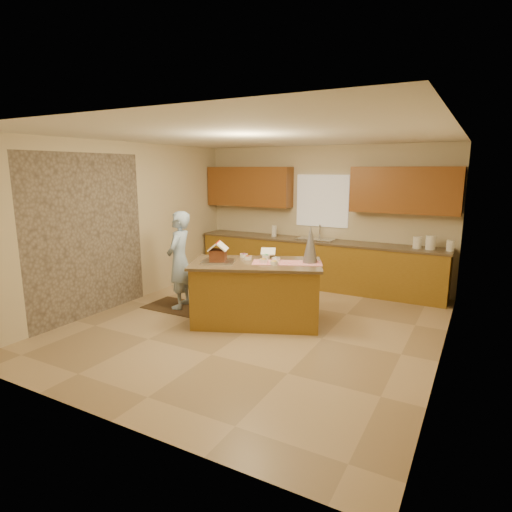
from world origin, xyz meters
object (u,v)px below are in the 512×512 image
Objects in this scene: island_base at (256,294)px; gingerbread_house at (218,254)px; tinsel_tree at (310,244)px; boy at (179,260)px.

gingerbread_house reaches higher than island_base.
gingerbread_house is at bearing -174.81° from island_base.
island_base is at bearing 28.46° from gingerbread_house.
tinsel_tree is 2.19m from boy.
boy is at bearing 163.74° from gingerbread_house.
island_base is 4.93× the size of gingerbread_house.
island_base is at bearing -153.07° from tinsel_tree.
boy reaches higher than gingerbread_house.
island_base is 0.83m from gingerbread_house.
tinsel_tree is at bearing 27.56° from gingerbread_house.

